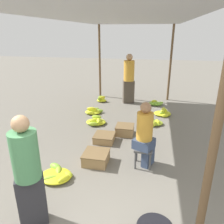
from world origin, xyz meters
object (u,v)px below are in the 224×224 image
at_px(banana_pile_right_1, 155,122).
at_px(crate_mid, 125,130).
at_px(vendor_foreground, 28,172).
at_px(banana_pile_left_1, 101,99).
at_px(shopper_walking_mid, 129,78).
at_px(vendor_seated, 145,134).
at_px(banana_pile_right_0, 164,113).
at_px(banana_pile_right_2, 155,103).
at_px(crate_near, 96,158).
at_px(banana_pile_left_3, 96,121).
at_px(stool, 143,151).
at_px(crate_far, 104,138).
at_px(banana_pile_left_2, 57,174).
at_px(banana_pile_left_0, 94,111).

height_order(banana_pile_right_1, crate_mid, crate_mid).
bearing_deg(banana_pile_right_1, vendor_foreground, -112.67).
height_order(banana_pile_left_1, banana_pile_right_1, banana_pile_left_1).
bearing_deg(banana_pile_right_1, shopper_walking_mid, 117.40).
distance_m(vendor_seated, crate_mid, 1.52).
distance_m(banana_pile_right_0, banana_pile_right_2, 1.05).
xyz_separation_m(banana_pile_left_1, crate_near, (0.86, -3.96, 0.02)).
relative_size(banana_pile_left_1, banana_pile_right_1, 0.72).
bearing_deg(vendor_foreground, crate_near, 74.11).
distance_m(vendor_seated, banana_pile_left_3, 2.39).
bearing_deg(crate_mid, banana_pile_left_1, 115.77).
height_order(crate_near, crate_mid, crate_mid).
distance_m(stool, banana_pile_right_1, 2.12).
relative_size(vendor_foreground, banana_pile_right_1, 3.16).
bearing_deg(crate_far, stool, -41.08).
bearing_deg(banana_pile_right_2, banana_pile_right_0, -75.88).
xyz_separation_m(banana_pile_left_3, crate_far, (0.47, -0.97, 0.01)).
height_order(stool, banana_pile_right_1, stool).
bearing_deg(stool, banana_pile_left_2, -155.86).
relative_size(banana_pile_left_2, crate_mid, 1.34).
distance_m(banana_pile_right_1, shopper_walking_mid, 2.29).
xyz_separation_m(stool, banana_pile_right_2, (0.21, 3.90, -0.26)).
bearing_deg(banana_pile_left_2, crate_near, 45.63).
xyz_separation_m(banana_pile_left_2, banana_pile_right_1, (1.69, 2.76, 0.01)).
height_order(banana_pile_left_0, crate_near, crate_near).
bearing_deg(banana_pile_left_0, banana_pile_right_1, -15.22).
bearing_deg(crate_mid, crate_near, -105.16).
distance_m(vendor_seated, banana_pile_left_1, 4.30).
relative_size(vendor_seated, banana_pile_right_1, 2.62).
distance_m(stool, shopper_walking_mid, 4.10).
xyz_separation_m(vendor_seated, banana_pile_left_3, (-1.45, 1.80, -0.59)).
bearing_deg(vendor_seated, banana_pile_right_1, 85.00).
height_order(stool, banana_pile_left_2, stool).
bearing_deg(banana_pile_left_0, banana_pile_right_0, 6.76).
distance_m(banana_pile_left_1, shopper_walking_mid, 1.29).
distance_m(banana_pile_left_0, crate_mid, 1.76).
distance_m(crate_mid, shopper_walking_mid, 2.79).
height_order(vendor_foreground, banana_pile_right_1, vendor_foreground).
bearing_deg(banana_pile_left_2, banana_pile_right_1, 58.57).
bearing_deg(banana_pile_left_3, banana_pile_left_0, 109.98).
relative_size(vendor_foreground, crate_mid, 3.52).
bearing_deg(banana_pile_left_0, banana_pile_left_3, -70.02).
height_order(vendor_seated, shopper_walking_mid, shopper_walking_mid).
height_order(stool, banana_pile_left_1, stool).
bearing_deg(banana_pile_right_1, banana_pile_left_3, -170.23).
bearing_deg(crate_near, vendor_seated, 5.56).
bearing_deg(banana_pile_left_3, banana_pile_right_1, 9.77).
relative_size(banana_pile_left_1, crate_far, 0.76).
bearing_deg(banana_pile_right_1, banana_pile_left_1, 137.93).
bearing_deg(crate_far, crate_near, -87.27).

